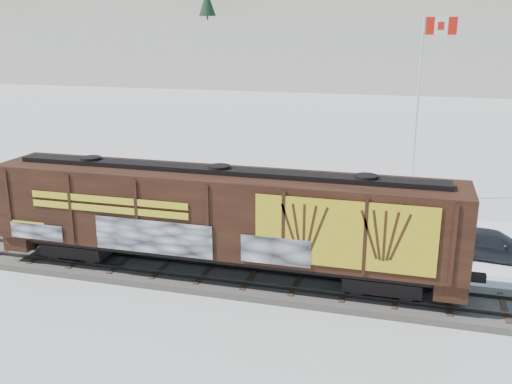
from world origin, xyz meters
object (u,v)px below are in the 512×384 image
(car_white, at_px, (256,219))
(hopper_railcar, at_px, (220,215))
(flagpole, at_px, (417,135))
(car_silver, at_px, (148,204))
(car_dark, at_px, (493,245))

(car_white, bearing_deg, hopper_railcar, -173.77)
(flagpole, relative_size, car_white, 2.62)
(hopper_railcar, relative_size, flagpole, 1.74)
(car_white, bearing_deg, car_silver, 90.04)
(hopper_railcar, relative_size, car_silver, 3.97)
(car_white, distance_m, car_dark, 11.67)
(car_silver, xyz_separation_m, car_white, (6.48, -0.50, -0.14))
(car_dark, bearing_deg, car_white, 94.64)
(flagpole, distance_m, car_silver, 16.71)
(car_white, bearing_deg, car_dark, -87.79)
(hopper_railcar, bearing_deg, flagpole, 61.93)
(car_silver, relative_size, car_white, 1.15)
(car_silver, bearing_deg, flagpole, -81.72)
(car_silver, xyz_separation_m, car_dark, (18.14, -0.96, -0.19))
(car_white, relative_size, car_dark, 0.96)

